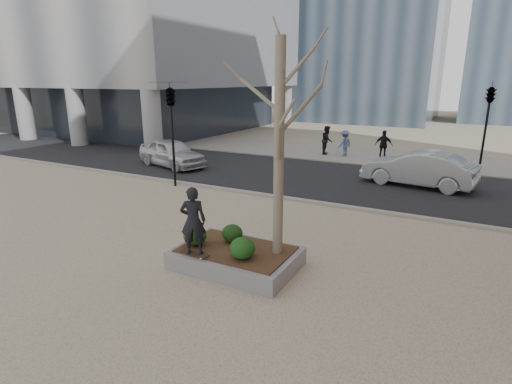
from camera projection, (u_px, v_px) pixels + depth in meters
The scene contains 18 objects.
ground at pixel (204, 258), 10.60m from camera, with size 120.00×120.00×0.00m, color tan.
street at pixel (325, 179), 19.09m from camera, with size 60.00×8.00×0.02m, color black.
far_sidewalk at pixel (361, 155), 25.04m from camera, with size 60.00×6.00×0.02m, color gray.
planter at pixel (236, 258), 10.08m from camera, with size 3.00×2.00×0.45m, color gray.
planter_mulch at pixel (236, 249), 10.02m from camera, with size 2.70×1.70×0.04m, color #382314.
sycamore_tree at pixel (280, 116), 8.92m from camera, with size 2.80×2.80×6.60m, color gray, non-canonical shape.
shrub_left at pixel (195, 235), 10.17m from camera, with size 0.59×0.59×0.50m, color #173410.
shrub_middle at pixel (232, 233), 10.37m from camera, with size 0.55×0.55×0.46m, color black.
shrub_right at pixel (242, 248), 9.39m from camera, with size 0.61×0.61×0.51m, color #163D13.
skateboard at pixel (195, 254), 9.68m from camera, with size 0.78×0.20×0.07m, color black, non-canonical shape.
skateboarder at pixel (193, 221), 9.44m from camera, with size 0.61×0.40×1.66m, color black.
police_car at pixel (172, 153), 21.55m from camera, with size 1.76×4.38×1.49m, color silver.
car_silver at pixel (418, 169), 17.56m from camera, with size 1.66×4.75×1.57m, color #9EA1A6.
pedestrian_a at pixel (327, 140), 25.13m from camera, with size 0.86×0.67×1.78m, color black.
pedestrian_b at pixel (345, 143), 24.49m from camera, with size 1.02×0.59×1.59m, color #465D7E.
pedestrian_c at pixel (384, 145), 23.38m from camera, with size 1.01×0.42×1.72m, color black.
traffic_light_near at pixel (173, 136), 17.23m from camera, with size 0.60×2.48×4.50m, color black, non-canonical shape.
traffic_light_far at pixel (485, 129), 19.46m from camera, with size 0.60×2.48×4.50m, color black, non-canonical shape.
Camera 1 is at (5.78, -7.94, 4.57)m, focal length 28.00 mm.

